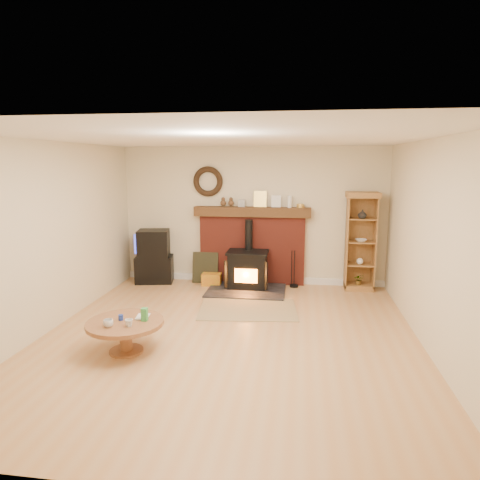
% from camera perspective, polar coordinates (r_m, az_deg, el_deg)
% --- Properties ---
extents(ground, '(5.50, 5.50, 0.00)m').
position_cam_1_polar(ground, '(5.86, -1.53, -12.87)').
color(ground, tan).
rests_on(ground, ground).
extents(room_shell, '(5.02, 5.52, 2.61)m').
position_cam_1_polar(room_shell, '(5.52, -1.63, 4.16)').
color(room_shell, beige).
rests_on(room_shell, ground).
extents(chimney_breast, '(2.20, 0.22, 1.78)m').
position_cam_1_polar(chimney_breast, '(8.17, 1.62, -0.30)').
color(chimney_breast, maroon).
rests_on(chimney_breast, ground).
extents(wood_stove, '(1.40, 1.00, 1.26)m').
position_cam_1_polar(wood_stove, '(7.89, 1.00, -4.12)').
color(wood_stove, black).
rests_on(wood_stove, ground).
extents(area_rug, '(1.63, 1.21, 0.01)m').
position_cam_1_polar(area_rug, '(6.88, 1.06, -9.22)').
color(area_rug, olive).
rests_on(area_rug, ground).
extents(tv_unit, '(0.78, 0.61, 1.03)m').
position_cam_1_polar(tv_unit, '(8.47, -11.39, -2.27)').
color(tv_unit, black).
rests_on(tv_unit, ground).
extents(curio_cabinet, '(0.57, 0.41, 1.79)m').
position_cam_1_polar(curio_cabinet, '(8.06, 15.76, -0.14)').
color(curio_cabinet, brown).
rests_on(curio_cabinet, ground).
extents(firelog_box, '(0.37, 0.24, 0.23)m').
position_cam_1_polar(firelog_box, '(8.19, -3.80, -5.26)').
color(firelog_box, '#DBDD0C').
rests_on(firelog_box, ground).
extents(leaning_painting, '(0.50, 0.13, 0.60)m').
position_cam_1_polar(leaning_painting, '(8.31, -4.65, -3.69)').
color(leaning_painting, black).
rests_on(leaning_painting, ground).
extents(fire_tools, '(0.16, 0.16, 0.70)m').
position_cam_1_polar(fire_tools, '(8.11, 7.17, -5.51)').
color(fire_tools, black).
rests_on(fire_tools, ground).
extents(coffee_table, '(0.94, 0.94, 0.56)m').
position_cam_1_polar(coffee_table, '(5.51, -15.04, -11.14)').
color(coffee_table, brown).
rests_on(coffee_table, ground).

